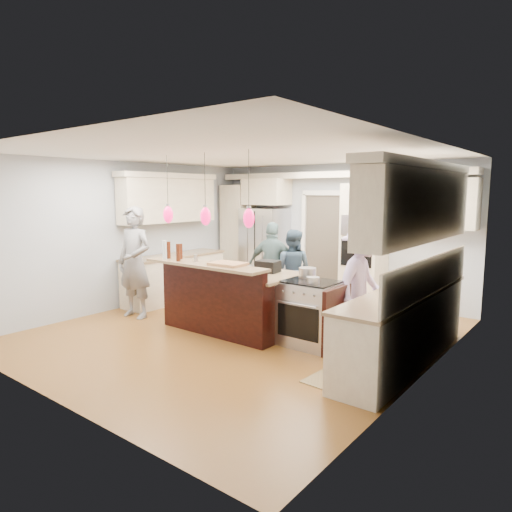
{
  "coord_description": "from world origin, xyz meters",
  "views": [
    {
      "loc": [
        4.36,
        -5.23,
        2.15
      ],
      "look_at": [
        0.0,
        0.35,
        1.15
      ],
      "focal_mm": 32.0,
      "sensor_mm": 36.0,
      "label": 1
    }
  ],
  "objects_px": {
    "person_far_left": "(292,270)",
    "refrigerator": "(265,250)",
    "kitchen_island": "(233,298)",
    "person_bar_end": "(135,262)",
    "island_range": "(312,314)"
  },
  "relations": [
    {
      "from": "island_range",
      "to": "person_far_left",
      "type": "bearing_deg",
      "value": 131.92
    },
    {
      "from": "kitchen_island",
      "to": "person_bar_end",
      "type": "bearing_deg",
      "value": -163.46
    },
    {
      "from": "refrigerator",
      "to": "island_range",
      "type": "distance_m",
      "value": 3.71
    },
    {
      "from": "island_range",
      "to": "person_far_left",
      "type": "relative_size",
      "value": 0.62
    },
    {
      "from": "person_bar_end",
      "to": "island_range",
      "type": "bearing_deg",
      "value": 4.28
    },
    {
      "from": "kitchen_island",
      "to": "person_bar_end",
      "type": "height_order",
      "value": "person_bar_end"
    },
    {
      "from": "person_far_left",
      "to": "refrigerator",
      "type": "bearing_deg",
      "value": -50.72
    },
    {
      "from": "refrigerator",
      "to": "person_bar_end",
      "type": "bearing_deg",
      "value": -98.42
    },
    {
      "from": "person_far_left",
      "to": "kitchen_island",
      "type": "bearing_deg",
      "value": 71.88
    },
    {
      "from": "refrigerator",
      "to": "person_far_left",
      "type": "bearing_deg",
      "value": -36.47
    },
    {
      "from": "refrigerator",
      "to": "kitchen_island",
      "type": "bearing_deg",
      "value": -63.08
    },
    {
      "from": "person_bar_end",
      "to": "person_far_left",
      "type": "distance_m",
      "value": 2.78
    },
    {
      "from": "refrigerator",
      "to": "person_bar_end",
      "type": "relative_size",
      "value": 0.94
    },
    {
      "from": "kitchen_island",
      "to": "person_bar_end",
      "type": "xyz_separation_m",
      "value": [
        -1.76,
        -0.52,
        0.47
      ]
    },
    {
      "from": "kitchen_island",
      "to": "person_far_left",
      "type": "height_order",
      "value": "person_far_left"
    }
  ]
}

